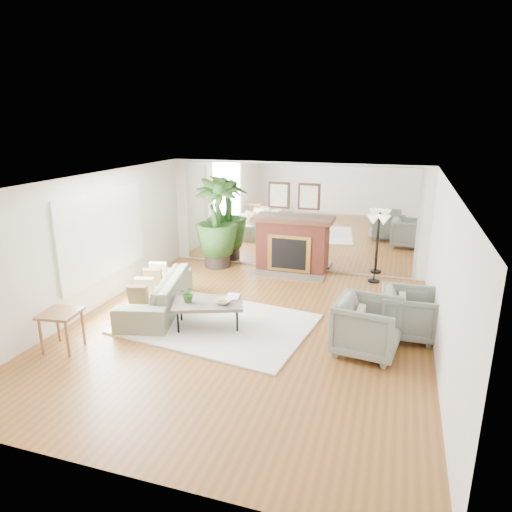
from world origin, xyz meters
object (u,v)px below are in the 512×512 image
(coffee_table, at_px, (208,304))
(sofa, at_px, (156,293))
(floor_lamp, at_px, (378,225))
(fireplace, at_px, (291,244))
(armchair_back, at_px, (408,314))
(potted_ficus, at_px, (216,220))
(armchair_front, at_px, (367,327))
(side_table, at_px, (61,318))

(coffee_table, distance_m, sofa, 1.28)
(coffee_table, bearing_deg, floor_lamp, 51.52)
(fireplace, xyz_separation_m, armchair_back, (2.60, -2.69, -0.26))
(fireplace, distance_m, potted_ficus, 1.85)
(sofa, distance_m, potted_ficus, 2.92)
(potted_ficus, bearing_deg, fireplace, 5.10)
(armchair_back, relative_size, armchair_front, 0.93)
(floor_lamp, bearing_deg, armchair_front, -88.42)
(fireplace, height_order, coffee_table, fireplace)
(fireplace, distance_m, armchair_front, 4.00)
(sofa, relative_size, floor_lamp, 1.53)
(coffee_table, height_order, potted_ficus, potted_ficus)
(sofa, distance_m, side_table, 1.89)
(sofa, bearing_deg, coffee_table, 58.14)
(floor_lamp, bearing_deg, potted_ficus, -180.00)
(fireplace, relative_size, side_table, 3.31)
(fireplace, distance_m, armchair_back, 3.75)
(coffee_table, relative_size, floor_lamp, 0.90)
(fireplace, xyz_separation_m, side_table, (-2.47, -4.75, -0.14))
(potted_ficus, height_order, floor_lamp, potted_ficus)
(side_table, relative_size, floor_lamp, 0.42)
(sofa, distance_m, floor_lamp, 4.78)
(coffee_table, relative_size, sofa, 0.59)
(armchair_front, distance_m, potted_ficus, 5.07)
(armchair_back, distance_m, side_table, 5.47)
(fireplace, xyz_separation_m, floor_lamp, (1.91, -0.16, 0.61))
(coffee_table, height_order, armchair_back, armchair_back)
(armchair_front, xyz_separation_m, potted_ficus, (-3.78, 3.29, 0.71))
(sofa, bearing_deg, armchair_back, 79.81)
(sofa, bearing_deg, fireplace, 134.33)
(armchair_front, distance_m, side_table, 4.66)
(fireplace, xyz_separation_m, potted_ficus, (-1.78, -0.16, 0.48))
(fireplace, relative_size, armchair_front, 2.18)
(coffee_table, bearing_deg, fireplace, 79.33)
(armchair_back, xyz_separation_m, floor_lamp, (-0.68, 2.53, 0.87))
(armchair_back, relative_size, floor_lamp, 0.59)
(sofa, bearing_deg, floor_lamp, 112.98)
(sofa, distance_m, armchair_front, 3.88)
(coffee_table, xyz_separation_m, potted_ficus, (-1.15, 3.20, 0.71))
(armchair_back, distance_m, armchair_front, 0.97)
(sofa, xyz_separation_m, floor_lamp, (3.76, 2.81, 0.93))
(sofa, relative_size, potted_ficus, 1.06)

